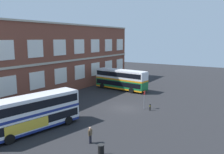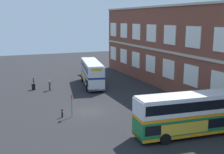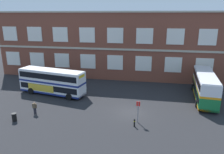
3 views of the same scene
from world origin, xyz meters
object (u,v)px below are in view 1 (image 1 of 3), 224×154
double_decker_near (33,113)px  waiting_passenger (90,134)px  station_litter_bin (101,150)px  safety_bollard_east (150,107)px  bus_stand_flag (144,98)px  double_decker_middle (121,79)px

double_decker_near → waiting_passenger: (0.90, -7.26, -1.22)m
station_litter_bin → safety_bollard_east: station_litter_bin is taller
station_litter_bin → bus_stand_flag: bearing=9.1°
waiting_passenger → station_litter_bin: waiting_passenger is taller
bus_stand_flag → station_litter_bin: 15.05m
double_decker_middle → bus_stand_flag: size_ratio=4.14×
waiting_passenger → double_decker_middle: bearing=22.3°
bus_stand_flag → safety_bollard_east: bus_stand_flag is taller
station_litter_bin → safety_bollard_east: 14.56m
waiting_passenger → safety_bollard_east: (13.05, -0.98, -0.44)m
double_decker_middle → bus_stand_flag: double_decker_middle is taller
double_decker_near → double_decker_middle: 23.75m
double_decker_near → safety_bollard_east: double_decker_near is taller
double_decker_middle → station_litter_bin: (-24.21, -11.62, -1.63)m
waiting_passenger → double_decker_near: bearing=97.1°
waiting_passenger → bus_stand_flag: bus_stand_flag is taller
double_decker_middle → safety_bollard_east: bearing=-133.3°
waiting_passenger → station_litter_bin: size_ratio=1.65×
double_decker_near → bus_stand_flag: double_decker_near is taller
station_litter_bin → safety_bollard_east: bearing=5.1°
double_decker_near → station_litter_bin: (-0.55, -9.55, -1.63)m
waiting_passenger → safety_bollard_east: bearing=-4.3°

